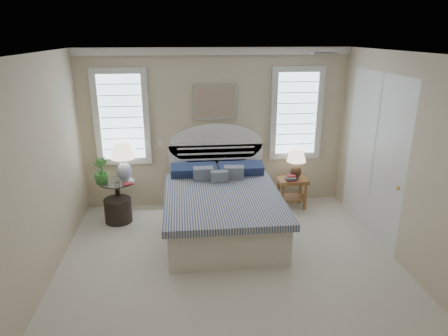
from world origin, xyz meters
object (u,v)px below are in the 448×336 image
(floor_pot, at_px, (118,210))
(lamp_left, at_px, (123,157))
(bed, at_px, (222,206))
(nightstand_right, at_px, (292,186))
(lamp_right, at_px, (296,160))
(side_table_left, at_px, (118,195))

(floor_pot, height_order, lamp_left, lamp_left)
(bed, relative_size, lamp_left, 3.59)
(floor_pot, bearing_deg, bed, -14.62)
(nightstand_right, xyz_separation_m, lamp_right, (0.05, 0.01, 0.47))
(lamp_right, bearing_deg, floor_pot, -174.71)
(side_table_left, bearing_deg, bed, -19.74)
(floor_pot, relative_size, lamp_right, 0.82)
(bed, height_order, nightstand_right, bed)
(lamp_right, bearing_deg, lamp_left, -179.69)
(bed, distance_m, side_table_left, 1.75)
(floor_pot, height_order, lamp_right, lamp_right)
(lamp_left, height_order, lamp_right, lamp_left)
(lamp_left, bearing_deg, nightstand_right, 0.05)
(side_table_left, height_order, lamp_left, lamp_left)
(nightstand_right, distance_m, lamp_right, 0.47)
(bed, bearing_deg, floor_pot, 165.38)
(floor_pot, bearing_deg, lamp_right, 5.29)
(lamp_left, bearing_deg, side_table_left, -140.64)
(nightstand_right, height_order, floor_pot, nightstand_right)
(floor_pot, distance_m, lamp_right, 3.08)
(side_table_left, relative_size, nightstand_right, 1.19)
(bed, relative_size, lamp_right, 4.30)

